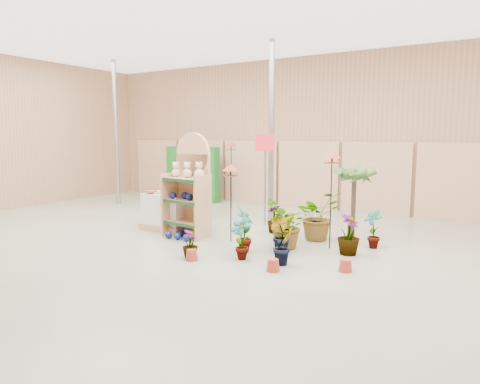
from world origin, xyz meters
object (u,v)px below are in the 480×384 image
object	(u,v)px
display_shelf	(191,189)
pallet_stack	(171,211)
bird_table_front	(231,170)
potted_plant_2	(287,225)

from	to	relation	value
display_shelf	pallet_stack	bearing A→B (deg)	167.50
pallet_stack	bird_table_front	world-z (taller)	bird_table_front
display_shelf	potted_plant_2	xyz separation A→B (m)	(2.28, 0.05, -0.55)
display_shelf	pallet_stack	distance (m)	1.02
display_shelf	potted_plant_2	distance (m)	2.34
pallet_stack	potted_plant_2	distance (m)	3.07
display_shelf	bird_table_front	xyz separation A→B (m)	(1.07, -0.05, 0.46)
pallet_stack	bird_table_front	bearing A→B (deg)	-7.14
display_shelf	potted_plant_2	bearing A→B (deg)	7.58
potted_plant_2	pallet_stack	bearing A→B (deg)	175.94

